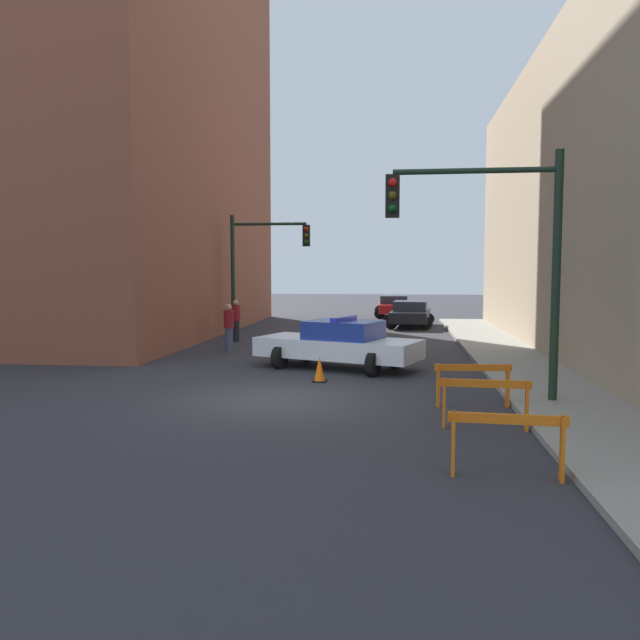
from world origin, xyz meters
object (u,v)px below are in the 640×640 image
object	(u,v)px
parked_car_near	(410,314)
parked_car_mid	(393,306)
traffic_light_near	(499,238)
traffic_cone	(319,370)
barrier_mid	(485,395)
barrier_back	(473,378)
traffic_light_far	(258,257)
pedestrian_corner	(236,320)
barrier_front	(507,434)
police_car	(339,344)
pedestrian_crossing	(229,327)

from	to	relation	value
parked_car_near	parked_car_mid	size ratio (longest dim) A/B	1.02
traffic_light_near	traffic_cone	xyz separation A→B (m)	(-4.06, 2.15, -3.21)
barrier_mid	barrier_back	world-z (taller)	same
traffic_light_far	barrier_mid	xyz separation A→B (m)	(7.50, -14.95, -2.78)
pedestrian_corner	barrier_front	size ratio (longest dim) A/B	1.04
police_car	barrier_mid	size ratio (longest dim) A/B	3.16
parked_car_near	traffic_cone	distance (m)	15.99
traffic_light_near	barrier_back	distance (m)	2.98
police_car	barrier_front	bearing A→B (deg)	-140.64
parked_car_near	barrier_mid	xyz separation A→B (m)	(0.89, -20.12, -0.06)
pedestrian_corner	barrier_mid	bearing A→B (deg)	-86.22
pedestrian_crossing	barrier_mid	world-z (taller)	pedestrian_crossing
barrier_back	pedestrian_corner	bearing A→B (deg)	125.64
traffic_light_near	parked_car_mid	distance (m)	24.73
traffic_cone	barrier_front	bearing A→B (deg)	-63.86
parked_car_mid	traffic_light_near	bearing A→B (deg)	-86.28
barrier_front	barrier_back	xyz separation A→B (m)	(0.08, 4.53, 0.00)
police_car	barrier_front	size ratio (longest dim) A/B	3.16
pedestrian_corner	traffic_cone	distance (m)	9.71
police_car	parked_car_near	xyz separation A→B (m)	(2.34, 13.55, -0.05)
traffic_light_near	pedestrian_crossing	bearing A→B (deg)	135.51
traffic_light_far	parked_car_mid	world-z (taller)	traffic_light_far
traffic_light_near	parked_car_mid	size ratio (longest dim) A/B	1.20
barrier_mid	traffic_light_far	bearing A→B (deg)	116.65
pedestrian_crossing	pedestrian_corner	distance (m)	2.97
police_car	parked_car_mid	distance (m)	20.14
barrier_front	barrier_mid	world-z (taller)	same
parked_car_near	pedestrian_crossing	bearing A→B (deg)	-117.92
traffic_light_far	parked_car_near	xyz separation A→B (m)	(6.61, 5.18, -2.72)
pedestrian_corner	parked_car_mid	bearing A→B (deg)	37.87
pedestrian_corner	barrier_back	xyz separation A→B (m)	(7.98, -11.12, -0.24)
traffic_light_near	parked_car_near	bearing A→B (deg)	94.53
barrier_back	barrier_mid	bearing A→B (deg)	-90.23
traffic_light_far	traffic_cone	xyz separation A→B (m)	(3.97, -10.58, -3.08)
traffic_light_near	barrier_mid	world-z (taller)	traffic_light_near
barrier_front	traffic_light_far	bearing A→B (deg)	112.85
traffic_light_near	pedestrian_corner	xyz separation A→B (m)	(-8.50, 10.77, -2.67)
pedestrian_corner	barrier_front	distance (m)	17.54
barrier_front	barrier_back	distance (m)	4.53
pedestrian_crossing	traffic_cone	xyz separation A→B (m)	(3.93, -5.69, -0.54)
traffic_light_far	barrier_mid	size ratio (longest dim) A/B	3.25
police_car	pedestrian_crossing	size ratio (longest dim) A/B	3.04
parked_car_near	barrier_front	size ratio (longest dim) A/B	2.78
police_car	traffic_cone	xyz separation A→B (m)	(-0.31, -2.21, -0.41)
pedestrian_corner	traffic_cone	bearing A→B (deg)	-90.51
parked_car_mid	pedestrian_corner	world-z (taller)	pedestrian_corner
barrier_front	barrier_mid	xyz separation A→B (m)	(0.07, 2.68, 0.00)
traffic_light_far	pedestrian_crossing	world-z (taller)	traffic_light_far
traffic_light_near	traffic_cone	world-z (taller)	traffic_light_near
traffic_light_near	police_car	size ratio (longest dim) A/B	1.03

